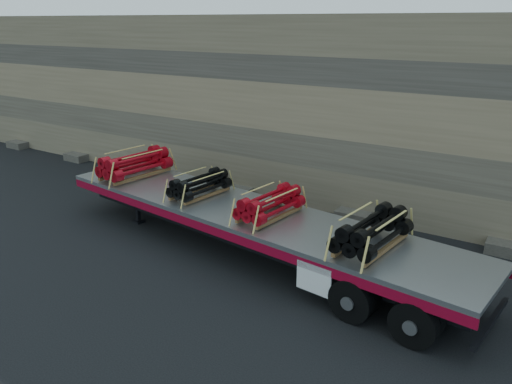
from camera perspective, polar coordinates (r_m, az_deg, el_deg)
ground at (r=15.26m, az=-2.86°, el=-7.41°), size 120.00×120.00×0.00m
rock_wall at (r=19.59m, az=8.18°, el=9.18°), size 44.00×3.00×7.00m
trailer at (r=15.19m, az=-0.97°, el=-4.56°), size 14.41×4.43×1.42m
bundle_front at (r=18.53m, az=-13.66°, el=3.07°), size 1.55×2.64×0.89m
bundle_midfront at (r=16.11m, az=-6.45°, el=0.77°), size 1.23×2.10×0.71m
bundle_midrear at (r=14.29m, az=1.59°, el=-1.45°), size 1.30×2.21×0.74m
bundle_rear at (r=12.69m, az=13.13°, el=-4.48°), size 1.44×2.45×0.83m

